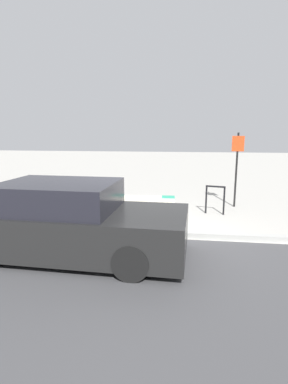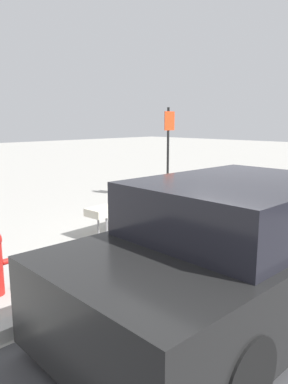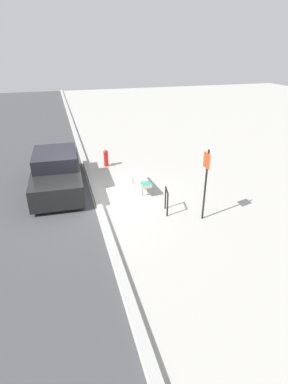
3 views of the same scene
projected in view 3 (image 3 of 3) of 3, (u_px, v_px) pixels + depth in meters
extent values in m
plane|color=#ADAAA3|center=(97.00, 200.00, 10.78)|extent=(60.00, 60.00, 0.00)
cube|color=#A8A8A3|center=(97.00, 198.00, 10.75)|extent=(60.00, 0.20, 0.13)
cylinder|color=gray|center=(133.00, 179.00, 11.95)|extent=(0.04, 0.04, 0.39)
cylinder|color=gray|center=(142.00, 191.00, 10.97)|extent=(0.04, 0.04, 0.39)
cylinder|color=gray|center=(138.00, 178.00, 12.01)|extent=(0.04, 0.04, 0.39)
cylinder|color=gray|center=(148.00, 190.00, 11.03)|extent=(0.04, 0.04, 0.39)
cube|color=beige|center=(140.00, 178.00, 11.37)|extent=(1.68, 0.47, 0.13)
cube|color=teal|center=(146.00, 183.00, 10.79)|extent=(0.38, 0.39, 0.01)
cylinder|color=black|center=(165.00, 198.00, 10.02)|extent=(0.05, 0.05, 0.80)
cylinder|color=black|center=(167.00, 205.00, 9.57)|extent=(0.05, 0.05, 0.80)
cylinder|color=black|center=(167.00, 190.00, 9.62)|extent=(0.55, 0.17, 0.05)
cylinder|color=black|center=(205.00, 186.00, 9.11)|extent=(0.06, 0.06, 2.30)
cube|color=red|center=(207.00, 161.00, 8.74)|extent=(0.36, 0.02, 0.46)
cylinder|color=red|center=(106.00, 160.00, 13.65)|extent=(0.20, 0.20, 0.60)
sphere|color=red|center=(106.00, 152.00, 13.50)|extent=(0.22, 0.22, 0.22)
cylinder|color=red|center=(105.00, 158.00, 13.75)|extent=(0.08, 0.07, 0.07)
cylinder|color=red|center=(106.00, 160.00, 13.51)|extent=(0.08, 0.07, 0.07)
cylinder|color=black|center=(81.00, 193.00, 10.57)|extent=(0.61, 0.20, 0.60)
cylinder|color=black|center=(33.00, 198.00, 10.21)|extent=(0.61, 0.20, 0.60)
cylinder|color=black|center=(77.00, 166.00, 12.93)|extent=(0.61, 0.20, 0.60)
cylinder|color=black|center=(38.00, 170.00, 12.58)|extent=(0.61, 0.20, 0.60)
cube|color=black|center=(57.00, 175.00, 11.48)|extent=(4.44, 1.91, 0.76)
cube|color=black|center=(55.00, 158.00, 11.36)|extent=(2.15, 1.66, 0.53)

